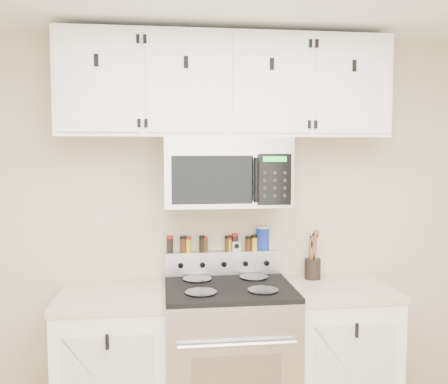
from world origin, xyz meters
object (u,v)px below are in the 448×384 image
range (229,360)px  salt_canister (263,238)px  microwave (226,172)px  utensil_crock (313,267)px

range → salt_canister: size_ratio=6.90×
microwave → utensil_crock: (0.58, 0.07, -0.63)m
utensil_crock → salt_canister: salt_canister is taller
range → salt_canister: 0.79m
microwave → range: bearing=-90.2°
microwave → utensil_crock: microwave is taller
range → salt_canister: bearing=46.9°
microwave → salt_canister: size_ratio=4.76×
range → salt_canister: (0.26, 0.28, 0.69)m
range → utensil_crock: size_ratio=3.55×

